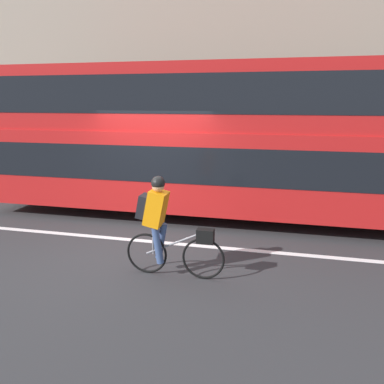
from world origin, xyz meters
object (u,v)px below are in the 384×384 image
at_px(trash_bin, 311,177).
at_px(cyclist_on_bike, 164,223).
at_px(bus, 204,134).
at_px(street_sign_post, 240,137).

bearing_deg(trash_bin, cyclist_on_bike, -113.95).
bearing_deg(bus, trash_bin, 43.27).
bearing_deg(bus, street_sign_post, 76.94).
height_order(bus, street_sign_post, bus).
bearing_deg(bus, cyclist_on_bike, -89.09).
xyz_separation_m(bus, cyclist_on_bike, (0.05, -3.38, -1.08)).
distance_m(trash_bin, street_sign_post, 2.36).
distance_m(bus, trash_bin, 3.93).
bearing_deg(street_sign_post, bus, -103.06).
height_order(bus, cyclist_on_bike, bus).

